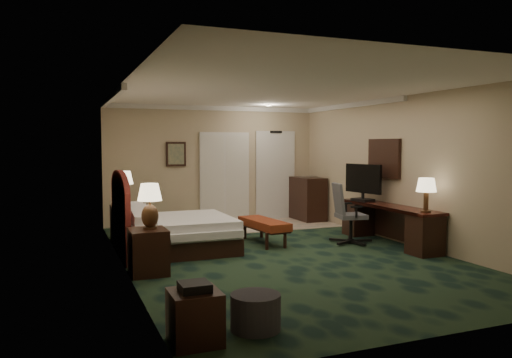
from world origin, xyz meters
name	(u,v)px	position (x,y,z in m)	size (l,w,h in m)	color
floor	(280,255)	(0.00, 0.00, 0.00)	(5.00, 7.50, 0.00)	black
ceiling	(281,90)	(0.00, 0.00, 2.70)	(5.00, 7.50, 0.00)	white
wall_back	(214,165)	(0.00, 3.75, 1.35)	(5.00, 0.00, 2.70)	tan
wall_front	(446,195)	(0.00, -3.75, 1.35)	(5.00, 0.00, 2.70)	tan
wall_left	(123,177)	(-2.50, 0.00, 1.35)	(0.00, 7.50, 2.70)	tan
wall_right	(406,170)	(2.50, 0.00, 1.35)	(0.00, 7.50, 2.70)	tan
crown_molding	(281,93)	(0.00, 0.00, 2.65)	(5.00, 7.50, 0.10)	silver
tile_patch	(263,225)	(0.90, 2.90, 0.01)	(3.20, 1.70, 0.01)	#B6AA9A
headboard	(120,212)	(-2.44, 1.00, 0.70)	(0.12, 2.00, 1.40)	#4C1413
entry_door	(275,176)	(1.55, 3.72, 1.05)	(1.02, 0.06, 2.18)	silver
closet_doors	(225,177)	(0.25, 3.71, 1.05)	(1.20, 0.06, 2.10)	silver
wall_art	(176,154)	(-0.90, 3.71, 1.60)	(0.45, 0.06, 0.55)	#495D53
wall_mirror	(384,158)	(2.46, 0.60, 1.55)	(0.05, 0.95, 0.75)	white
bed	(178,234)	(-1.50, 0.94, 0.29)	(1.81, 1.67, 0.57)	silver
nightstand_near	(148,252)	(-2.23, -0.43, 0.32)	(0.51, 0.58, 0.63)	black
nightstand_far	(126,224)	(-2.21, 2.12, 0.34)	(0.54, 0.62, 0.67)	black
lamp_near	(150,206)	(-2.19, -0.40, 0.95)	(0.34, 0.34, 0.64)	black
lamp_far	(124,188)	(-2.24, 2.13, 1.00)	(0.35, 0.35, 0.65)	black
bed_bench	(264,231)	(0.12, 0.99, 0.22)	(0.45, 1.29, 0.44)	maroon
ottoman	(256,312)	(-1.60, -2.95, 0.18)	(0.50, 0.50, 0.36)	#2C2C31
side_table	(195,317)	(-2.24, -3.06, 0.24)	(0.45, 0.45, 0.49)	black
desk	(388,225)	(2.21, 0.10, 0.36)	(0.53, 2.47, 0.71)	black
tv	(363,183)	(2.15, 0.84, 1.07)	(0.08, 0.93, 0.72)	black
desk_lamp	(426,195)	(2.20, -0.91, 1.00)	(0.33, 0.33, 0.57)	black
desk_chair	(351,213)	(1.60, 0.39, 0.56)	(0.65, 0.61, 1.11)	#575757
minibar	(308,199)	(2.18, 3.20, 0.51)	(0.54, 0.98, 1.03)	black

